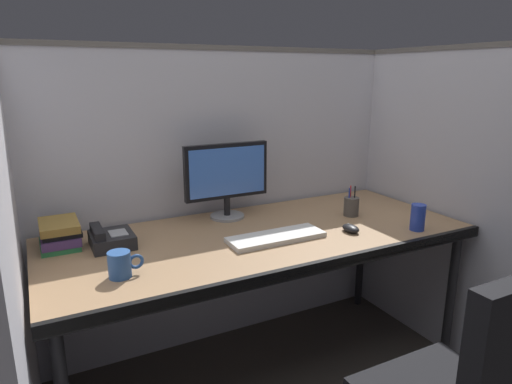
{
  "coord_description": "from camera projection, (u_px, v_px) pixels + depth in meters",
  "views": [
    {
      "loc": [
        -0.9,
        -1.4,
        1.44
      ],
      "look_at": [
        0.0,
        0.35,
        0.92
      ],
      "focal_mm": 31.53,
      "sensor_mm": 36.0,
      "label": 1
    }
  ],
  "objects": [
    {
      "name": "book_stack",
      "position": [
        60.0,
        234.0,
        1.86
      ],
      "size": [
        0.16,
        0.22,
        0.11
      ],
      "color": "#26723F",
      "rests_on": "desk"
    },
    {
      "name": "desk",
      "position": [
        262.0,
        244.0,
        2.04
      ],
      "size": [
        1.9,
        0.8,
        0.74
      ],
      "color": "#997551",
      "rests_on": "ground"
    },
    {
      "name": "monitor_center",
      "position": [
        227.0,
        176.0,
        2.2
      ],
      "size": [
        0.43,
        0.17,
        0.37
      ],
      "color": "gray",
      "rests_on": "desk"
    },
    {
      "name": "pen_cup",
      "position": [
        351.0,
        206.0,
        2.27
      ],
      "size": [
        0.08,
        0.08,
        0.15
      ],
      "color": "#4C4742",
      "rests_on": "desk"
    },
    {
      "name": "cubicle_partition_right",
      "position": [
        436.0,
        200.0,
        2.38
      ],
      "size": [
        0.06,
        1.41,
        1.57
      ],
      "color": "silver",
      "rests_on": "ground"
    },
    {
      "name": "keyboard_main",
      "position": [
        276.0,
        237.0,
        1.95
      ],
      "size": [
        0.43,
        0.15,
        0.02
      ],
      "primitive_type": "cube",
      "color": "silver",
      "rests_on": "desk"
    },
    {
      "name": "computer_mouse",
      "position": [
        351.0,
        228.0,
        2.04
      ],
      "size": [
        0.06,
        0.1,
        0.04
      ],
      "color": "black",
      "rests_on": "desk"
    },
    {
      "name": "soda_can",
      "position": [
        418.0,
        217.0,
        2.06
      ],
      "size": [
        0.07,
        0.07,
        0.12
      ],
      "primitive_type": "cylinder",
      "color": "#263FB2",
      "rests_on": "desk"
    },
    {
      "name": "cubicle_partition_rear",
      "position": [
        222.0,
        199.0,
        2.41
      ],
      "size": [
        2.21,
        0.06,
        1.57
      ],
      "color": "silver",
      "rests_on": "ground"
    },
    {
      "name": "desk_phone",
      "position": [
        111.0,
        239.0,
        1.87
      ],
      "size": [
        0.17,
        0.19,
        0.09
      ],
      "color": "black",
      "rests_on": "desk"
    },
    {
      "name": "coffee_mug",
      "position": [
        120.0,
        264.0,
        1.58
      ],
      "size": [
        0.13,
        0.08,
        0.09
      ],
      "color": "#264C8C",
      "rests_on": "desk"
    },
    {
      "name": "cubicle_partition_left",
      "position": [
        12.0,
        275.0,
        1.5
      ],
      "size": [
        0.06,
        1.41,
        1.57
      ],
      "color": "silver",
      "rests_on": "ground"
    }
  ]
}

